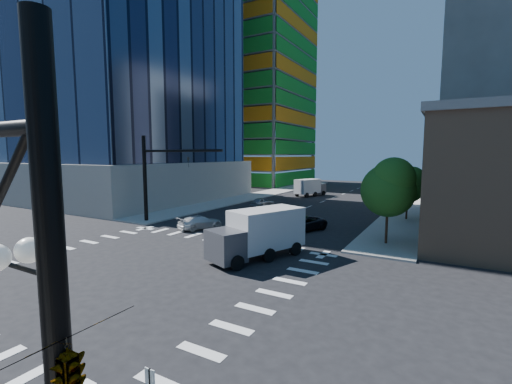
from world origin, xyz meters
The scene contains 14 objects.
ground centered at (0.00, 0.00, 0.00)m, with size 160.00×160.00×0.00m, color black.
road_markings centered at (0.00, 0.00, 0.01)m, with size 20.00×20.00×0.01m, color silver.
sidewalk_ne centered at (12.50, 40.00, 0.07)m, with size 5.00×60.00×0.15m, color #999691.
sidewalk_nw centered at (-12.50, 40.00, 0.07)m, with size 5.00×60.00×0.15m, color #999691.
construction_building centered at (-27.41, 61.93, 24.61)m, with size 25.16×34.50×70.60m.
signal_mast_se centered at (10.60, -11.50, 5.01)m, with size 10.51×2.48×9.00m.
signal_mast_nw centered at (-10.00, 11.50, 5.49)m, with size 10.20×0.40×9.00m.
tree_south centered at (12.63, 13.90, 4.69)m, with size 4.16×4.16×6.82m.
tree_north centered at (12.93, 25.90, 3.99)m, with size 3.54×3.52×5.78m.
car_nb_far centered at (4.75, 15.55, 0.70)m, with size 2.32×5.03×1.40m, color black.
car_sb_near centered at (-4.22, 11.55, 0.65)m, with size 1.81×4.45×1.29m, color silver.
car_sb_mid centered at (-5.57, 26.81, 0.65)m, with size 1.55×3.84×1.31m, color #AAAEB1.
box_truck_near centered at (5.15, 5.81, 1.49)m, with size 4.91×6.97×3.36m.
box_truck_far centered at (-4.15, 42.07, 1.31)m, with size 4.11×6.12×2.96m.
Camera 1 is at (16.51, -14.29, 7.16)m, focal length 24.00 mm.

